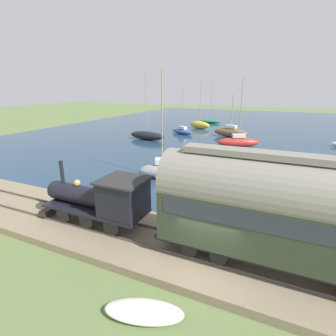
{
  "coord_description": "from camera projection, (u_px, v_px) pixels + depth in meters",
  "views": [
    {
      "loc": [
        -9.06,
        -2.39,
        7.62
      ],
      "look_at": [
        8.97,
        5.88,
        1.45
      ],
      "focal_mm": 28.0,
      "sensor_mm": 36.0,
      "label": 1
    }
  ],
  "objects": [
    {
      "name": "rowboat_mid_harbor",
      "position": [
        193.0,
        202.0,
        17.63
      ],
      "size": [
        1.51,
        2.24,
        0.32
      ],
      "rotation": [
        0.0,
        0.0,
        -0.35
      ],
      "color": "beige",
      "rests_on": "harbor_water"
    },
    {
      "name": "sailboat_red",
      "position": [
        238.0,
        142.0,
        34.35
      ],
      "size": [
        3.51,
        5.6,
        8.78
      ],
      "rotation": [
        0.0,
        0.0,
        0.41
      ],
      "color": "#B72D23",
      "rests_on": "harbor_water"
    },
    {
      "name": "sailboat_black",
      "position": [
        147.0,
        135.0,
        39.13
      ],
      "size": [
        2.13,
        6.02,
        9.67
      ],
      "rotation": [
        0.0,
        0.0,
        -0.09
      ],
      "color": "black",
      "rests_on": "harbor_water"
    },
    {
      "name": "sailboat_yellow",
      "position": [
        200.0,
        125.0,
        49.57
      ],
      "size": [
        2.78,
        4.72,
        8.72
      ],
      "rotation": [
        0.0,
        0.0,
        -0.36
      ],
      "color": "gold",
      "rests_on": "harbor_water"
    },
    {
      "name": "sailboat_brown",
      "position": [
        231.0,
        132.0,
        41.24
      ],
      "size": [
        2.46,
        5.69,
        6.54
      ],
      "rotation": [
        0.0,
        0.0,
        -0.16
      ],
      "color": "brown",
      "rests_on": "harbor_water"
    },
    {
      "name": "ground_plane",
      "position": [
        206.0,
        275.0,
        11.07
      ],
      "size": [
        200.0,
        200.0,
        0.0
      ],
      "primitive_type": "plane",
      "color": "#607542"
    },
    {
      "name": "sailboat_gray",
      "position": [
        162.0,
        170.0,
        22.59
      ],
      "size": [
        3.15,
        4.31,
        8.89
      ],
      "rotation": [
        0.0,
        0.0,
        0.45
      ],
      "color": "gray",
      "rests_on": "harbor_water"
    },
    {
      "name": "steam_locomotive",
      "position": [
        104.0,
        198.0,
        13.75
      ],
      "size": [
        2.21,
        6.34,
        3.22
      ],
      "color": "black",
      "rests_on": "rail_embankment"
    },
    {
      "name": "harbor_water",
      "position": [
        274.0,
        129.0,
        49.17
      ],
      "size": [
        80.0,
        80.0,
        0.01
      ],
      "color": "navy",
      "rests_on": "ground"
    },
    {
      "name": "rail_embankment",
      "position": [
        213.0,
        257.0,
        11.92
      ],
      "size": [
        5.09,
        56.0,
        0.52
      ],
      "color": "#84755B",
      "rests_on": "ground"
    },
    {
      "name": "passenger_coach",
      "position": [
        288.0,
        210.0,
        9.95
      ],
      "size": [
        2.53,
        10.41,
        4.8
      ],
      "color": "black",
      "rests_on": "rail_embankment"
    },
    {
      "name": "beached_dinghy",
      "position": [
        144.0,
        311.0,
        9.01
      ],
      "size": [
        1.88,
        3.0,
        0.44
      ],
      "color": "silver",
      "rests_on": "ground"
    },
    {
      "name": "sailboat_blue",
      "position": [
        182.0,
        131.0,
        43.87
      ],
      "size": [
        2.84,
        4.62,
        7.66
      ],
      "rotation": [
        0.0,
        0.0,
        -0.37
      ],
      "color": "#335199",
      "rests_on": "harbor_water"
    },
    {
      "name": "sailboat_green",
      "position": [
        211.0,
        121.0,
        57.04
      ],
      "size": [
        2.12,
        4.55,
        8.61
      ],
      "rotation": [
        0.0,
        0.0,
        0.11
      ],
      "color": "#236B42",
      "rests_on": "harbor_water"
    }
  ]
}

